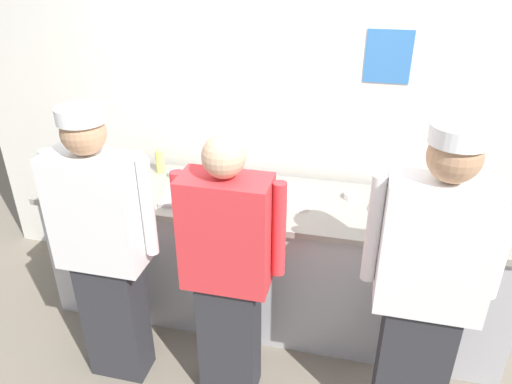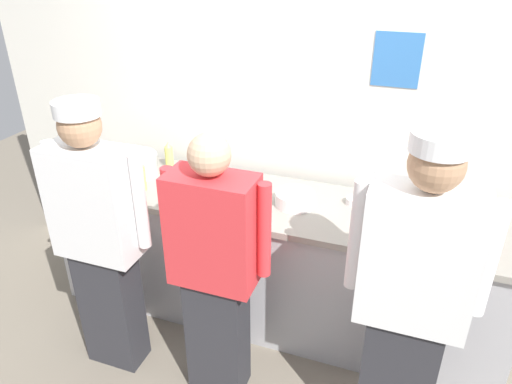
# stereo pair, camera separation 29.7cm
# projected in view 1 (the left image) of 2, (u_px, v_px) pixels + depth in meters

# --- Properties ---
(ground_plane) EXTENTS (9.00, 9.00, 0.00)m
(ground_plane) POSITION_uv_depth(u_px,v_px,m) (258.00, 350.00, 3.12)
(ground_plane) COLOR slate
(wall_back) EXTENTS (4.71, 0.11, 2.77)m
(wall_back) POSITION_uv_depth(u_px,v_px,m) (287.00, 106.00, 3.22)
(wall_back) COLOR silver
(wall_back) RESTS_ON ground
(prep_counter) EXTENTS (3.00, 0.71, 0.92)m
(prep_counter) POSITION_uv_depth(u_px,v_px,m) (271.00, 259.00, 3.23)
(prep_counter) COLOR #B2B2B7
(prep_counter) RESTS_ON ground
(chef_near_left) EXTENTS (0.61, 0.24, 1.69)m
(chef_near_left) POSITION_uv_depth(u_px,v_px,m) (104.00, 247.00, 2.58)
(chef_near_left) COLOR #2D2D33
(chef_near_left) RESTS_ON ground
(chef_center) EXTENTS (0.59, 0.24, 1.59)m
(chef_center) POSITION_uv_depth(u_px,v_px,m) (228.00, 270.00, 2.49)
(chef_center) COLOR #2D2D33
(chef_center) RESTS_ON ground
(chef_far_right) EXTENTS (0.62, 0.24, 1.73)m
(chef_far_right) POSITION_uv_depth(u_px,v_px,m) (427.00, 288.00, 2.23)
(chef_far_right) COLOR #2D2D33
(chef_far_right) RESTS_ON ground
(plate_stack_front) EXTENTS (0.25, 0.25, 0.08)m
(plate_stack_front) POSITION_uv_depth(u_px,v_px,m) (399.00, 209.00, 2.82)
(plate_stack_front) COLOR white
(plate_stack_front) RESTS_ON prep_counter
(plate_stack_rear) EXTENTS (0.25, 0.25, 0.08)m
(plate_stack_rear) POSITION_uv_depth(u_px,v_px,m) (295.00, 197.00, 2.96)
(plate_stack_rear) COLOR white
(plate_stack_rear) RESTS_ON prep_counter
(mixing_bowl_steel) EXTENTS (0.36, 0.36, 0.14)m
(mixing_bowl_steel) POSITION_uv_depth(u_px,v_px,m) (122.00, 171.00, 3.24)
(mixing_bowl_steel) COLOR #B7BABF
(mixing_bowl_steel) RESTS_ON prep_counter
(sheet_tray) EXTENTS (0.47, 0.42, 0.02)m
(sheet_tray) POSITION_uv_depth(u_px,v_px,m) (196.00, 193.00, 3.07)
(sheet_tray) COLOR #B7BABF
(sheet_tray) RESTS_ON prep_counter
(squeeze_bottle_primary) EXTENTS (0.06, 0.06, 0.20)m
(squeeze_bottle_primary) POSITION_uv_depth(u_px,v_px,m) (136.00, 182.00, 3.02)
(squeeze_bottle_primary) COLOR #E5E066
(squeeze_bottle_primary) RESTS_ON prep_counter
(squeeze_bottle_secondary) EXTENTS (0.06, 0.06, 0.20)m
(squeeze_bottle_secondary) POSITION_uv_depth(u_px,v_px,m) (475.00, 215.00, 2.65)
(squeeze_bottle_secondary) COLOR red
(squeeze_bottle_secondary) RESTS_ON prep_counter
(squeeze_bottle_spare) EXTENTS (0.06, 0.06, 0.20)m
(squeeze_bottle_spare) POSITION_uv_depth(u_px,v_px,m) (160.00, 160.00, 3.34)
(squeeze_bottle_spare) COLOR #E5E066
(squeeze_bottle_spare) RESTS_ON prep_counter
(ramekin_orange_sauce) EXTENTS (0.08, 0.08, 0.04)m
(ramekin_orange_sauce) POSITION_uv_depth(u_px,v_px,m) (174.00, 174.00, 3.30)
(ramekin_orange_sauce) COLOR white
(ramekin_orange_sauce) RESTS_ON prep_counter
(ramekin_yellow_sauce) EXTENTS (0.08, 0.08, 0.05)m
(ramekin_yellow_sauce) POSITION_uv_depth(u_px,v_px,m) (459.00, 213.00, 2.82)
(ramekin_yellow_sauce) COLOR white
(ramekin_yellow_sauce) RESTS_ON prep_counter
(ramekin_green_sauce) EXTENTS (0.11, 0.11, 0.04)m
(ramekin_green_sauce) POSITION_uv_depth(u_px,v_px,m) (353.00, 195.00, 3.02)
(ramekin_green_sauce) COLOR white
(ramekin_green_sauce) RESTS_ON prep_counter
(deli_cup) EXTENTS (0.09, 0.09, 0.10)m
(deli_cup) POSITION_uv_depth(u_px,v_px,m) (249.00, 187.00, 3.06)
(deli_cup) COLOR white
(deli_cup) RESTS_ON prep_counter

